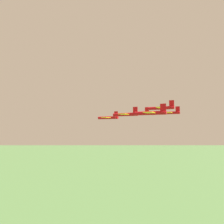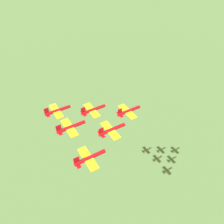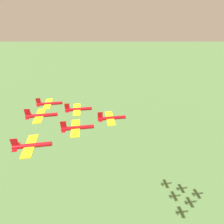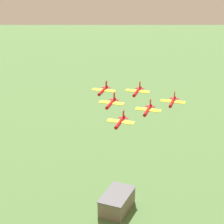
{
  "view_description": "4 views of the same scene",
  "coord_description": "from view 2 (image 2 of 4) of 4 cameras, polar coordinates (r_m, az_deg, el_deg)",
  "views": [
    {
      "loc": [
        55.32,
        -121.18,
        116.12
      ],
      "look_at": [
        3.69,
        -47.17,
        122.84
      ],
      "focal_mm": 28.0,
      "sensor_mm": 36.0,
      "label": 1
    },
    {
      "loc": [
        41.03,
        10.78,
        180.24
      ],
      "look_at": [
        9.11,
        -56.24,
        116.84
      ],
      "focal_mm": 35.0,
      "sensor_mm": 36.0,
      "label": 2
    },
    {
      "loc": [
        6.69,
        8.11,
        157.1
      ],
      "look_at": [
        3.58,
        -51.14,
        122.29
      ],
      "focal_mm": 28.0,
      "sensor_mm": 36.0,
      "label": 3
    },
    {
      "loc": [
        -137.64,
        -106.86,
        184.53
      ],
      "look_at": [
        9.23,
        -45.09,
        121.01
      ],
      "focal_mm": 70.0,
      "sensor_mm": 36.0,
      "label": 4
    }
  ],
  "objects": [
    {
      "name": "jet_2",
      "position": [
        82.3,
        -0.26,
        -4.69
      ],
      "size": [
        11.31,
        10.73,
        3.78
      ],
      "rotation": [
        0.0,
        0.0,
        1.67
      ],
      "color": "#B20C14"
    },
    {
      "name": "jet_4",
      "position": [
        82.58,
        -10.92,
        -3.93
      ],
      "size": [
        11.31,
        10.73,
        3.78
      ],
      "rotation": [
        0.0,
        0.0,
        1.67
      ],
      "color": "#B20C14"
    },
    {
      "name": "jet_3",
      "position": [
        95.89,
        -14.23,
        0.35
      ],
      "size": [
        11.31,
        10.73,
        3.78
      ],
      "rotation": [
        0.0,
        0.0,
        1.67
      ],
      "color": "#B20C14"
    },
    {
      "name": "jet_5",
      "position": [
        73.56,
        -6.08,
        -11.86
      ],
      "size": [
        11.31,
        10.73,
        3.78
      ],
      "rotation": [
        0.0,
        0.0,
        1.67
      ],
      "color": "#B20C14"
    },
    {
      "name": "jet_1",
      "position": [
        93.28,
        -5.14,
        0.55
      ],
      "size": [
        11.31,
        10.73,
        3.78
      ],
      "rotation": [
        0.0,
        0.0,
        1.67
      ],
      "color": "#B20C14"
    },
    {
      "name": "jet_0",
      "position": [
        93.81,
        4.2,
        0.23
      ],
      "size": [
        11.31,
        10.73,
        3.78
      ],
      "rotation": [
        0.0,
        0.0,
        1.67
      ],
      "color": "#B20C14"
    }
  ]
}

